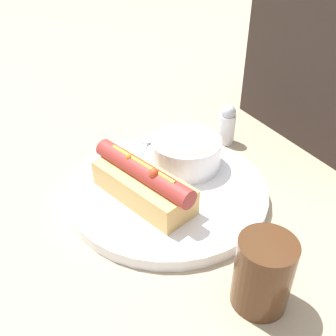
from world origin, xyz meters
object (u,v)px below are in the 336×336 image
object	(u,v)px
soup_bowl	(186,151)
spoon	(143,148)
drinking_glass	(262,274)
hot_dog	(143,183)
salt_shaker	(227,124)

from	to	relation	value
soup_bowl	spoon	xyz separation A→B (m)	(-0.07, -0.04, -0.02)
soup_bowl	drinking_glass	world-z (taller)	drinking_glass
soup_bowl	drinking_glass	bearing A→B (deg)	-12.08
hot_dog	soup_bowl	xyz separation A→B (m)	(-0.04, 0.09, -0.00)
hot_dog	salt_shaker	bearing A→B (deg)	97.98
hot_dog	soup_bowl	size ratio (longest dim) A/B	1.61
spoon	salt_shaker	world-z (taller)	salt_shaker
hot_dog	salt_shaker	xyz separation A→B (m)	(-0.09, 0.21, -0.01)
drinking_glass	salt_shaker	bearing A→B (deg)	150.53
spoon	drinking_glass	distance (m)	0.31
spoon	salt_shaker	size ratio (longest dim) A/B	1.82
hot_dog	soup_bowl	distance (m)	0.10
salt_shaker	soup_bowl	bearing A→B (deg)	-65.94
hot_dog	salt_shaker	size ratio (longest dim) A/B	2.36
drinking_glass	hot_dog	bearing A→B (deg)	-168.36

